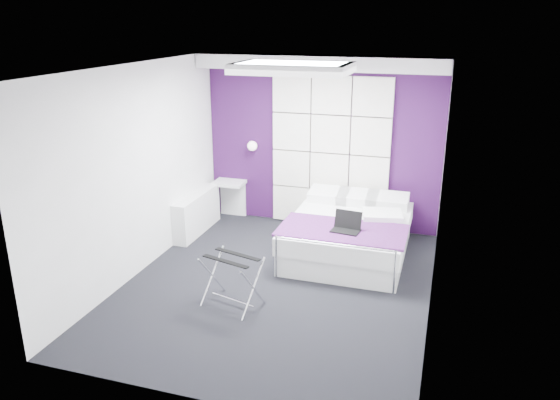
{
  "coord_description": "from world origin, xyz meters",
  "views": [
    {
      "loc": [
        1.83,
        -5.69,
        3.12
      ],
      "look_at": [
        -0.08,
        0.35,
        0.98
      ],
      "focal_mm": 35.0,
      "sensor_mm": 36.0,
      "label": 1
    }
  ],
  "objects_px": {
    "wall_lamp": "(253,145)",
    "nightstand": "(229,183)",
    "radiator": "(197,213)",
    "bed": "(349,235)",
    "laptop": "(346,226)",
    "luggage_rack": "(232,281)"
  },
  "relations": [
    {
      "from": "bed",
      "to": "laptop",
      "type": "xyz_separation_m",
      "value": [
        0.05,
        -0.49,
        0.32
      ]
    },
    {
      "from": "luggage_rack",
      "to": "laptop",
      "type": "relative_size",
      "value": 1.72
    },
    {
      "from": "luggage_rack",
      "to": "laptop",
      "type": "bearing_deg",
      "value": 66.25
    },
    {
      "from": "bed",
      "to": "nightstand",
      "type": "distance_m",
      "value": 2.29
    },
    {
      "from": "radiator",
      "to": "bed",
      "type": "height_order",
      "value": "bed"
    },
    {
      "from": "radiator",
      "to": "laptop",
      "type": "height_order",
      "value": "laptop"
    },
    {
      "from": "wall_lamp",
      "to": "radiator",
      "type": "height_order",
      "value": "wall_lamp"
    },
    {
      "from": "radiator",
      "to": "bed",
      "type": "distance_m",
      "value": 2.35
    },
    {
      "from": "wall_lamp",
      "to": "luggage_rack",
      "type": "xyz_separation_m",
      "value": [
        0.71,
        -2.67,
        -0.92
      ]
    },
    {
      "from": "bed",
      "to": "luggage_rack",
      "type": "relative_size",
      "value": 3.23
    },
    {
      "from": "bed",
      "to": "nightstand",
      "type": "height_order",
      "value": "bed"
    },
    {
      "from": "wall_lamp",
      "to": "nightstand",
      "type": "relative_size",
      "value": 0.31
    },
    {
      "from": "nightstand",
      "to": "laptop",
      "type": "relative_size",
      "value": 1.39
    },
    {
      "from": "bed",
      "to": "laptop",
      "type": "relative_size",
      "value": 5.57
    },
    {
      "from": "bed",
      "to": "luggage_rack",
      "type": "height_order",
      "value": "bed"
    },
    {
      "from": "nightstand",
      "to": "laptop",
      "type": "distance_m",
      "value": 2.54
    },
    {
      "from": "luggage_rack",
      "to": "laptop",
      "type": "xyz_separation_m",
      "value": [
        1.04,
        1.28,
        0.31
      ]
    },
    {
      "from": "radiator",
      "to": "bed",
      "type": "bearing_deg",
      "value": -3.23
    },
    {
      "from": "radiator",
      "to": "bed",
      "type": "relative_size",
      "value": 0.62
    },
    {
      "from": "wall_lamp",
      "to": "nightstand",
      "type": "height_order",
      "value": "wall_lamp"
    },
    {
      "from": "nightstand",
      "to": "laptop",
      "type": "bearing_deg",
      "value": -31.96
    },
    {
      "from": "wall_lamp",
      "to": "bed",
      "type": "distance_m",
      "value": 2.14
    }
  ]
}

